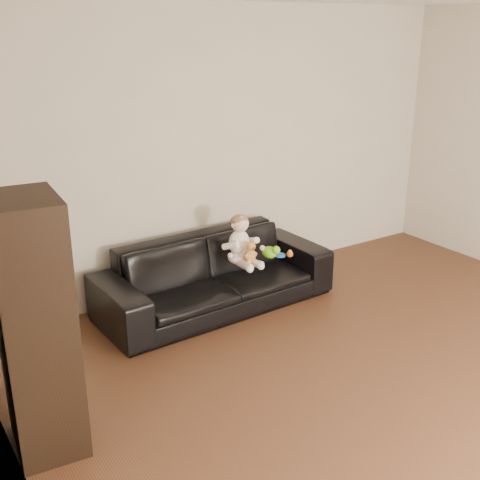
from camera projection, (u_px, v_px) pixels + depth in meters
floor at (454, 416)px, 3.93m from camera, size 5.50×5.50×0.00m
wall_back at (230, 149)px, 5.65m from camera, size 5.00×0.00×5.00m
wall_left at (50, 347)px, 2.20m from camera, size 0.00×5.50×5.50m
sofa at (215, 274)px, 5.35m from camera, size 2.15×0.91×0.62m
cabinet at (36, 328)px, 3.43m from camera, size 0.44×0.57×1.56m
shelf_item at (32, 271)px, 3.32m from camera, size 0.20×0.27×0.28m
baby at (241, 243)px, 5.27m from camera, size 0.32×0.39×0.45m
teddy_bear at (250, 252)px, 5.18m from camera, size 0.11×0.11×0.20m
toy_green at (269, 252)px, 5.45m from camera, size 0.14×0.17×0.11m
toy_rattle at (290, 254)px, 5.47m from camera, size 0.07×0.07×0.06m
toy_blue_disc at (280, 255)px, 5.51m from camera, size 0.13×0.13×0.01m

